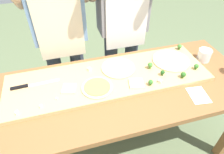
{
  "coord_description": "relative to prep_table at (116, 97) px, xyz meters",
  "views": [
    {
      "loc": [
        -0.3,
        -0.93,
        1.74
      ],
      "look_at": [
        -0.01,
        0.08,
        0.81
      ],
      "focal_mm": 32.38,
      "sensor_mm": 36.0,
      "label": 1
    }
  ],
  "objects": [
    {
      "name": "pizza_slice_center",
      "position": [
        -0.31,
        0.04,
        0.13
      ],
      "size": [
        0.11,
        0.11,
        0.01
      ],
      "primitive_type": "cube",
      "rotation": [
        0.0,
        0.0,
        -0.29
      ],
      "color": "beige",
      "rests_on": "cutting_board"
    },
    {
      "name": "prep_table",
      "position": [
        0.0,
        0.0,
        0.0
      ],
      "size": [
        1.89,
        0.74,
        0.79
      ],
      "color": "brown",
      "rests_on": "ground"
    },
    {
      "name": "cheese_crumble_c",
      "position": [
        -0.49,
        -0.07,
        0.14
      ],
      "size": [
        0.02,
        0.02,
        0.02
      ],
      "primitive_type": "cube",
      "rotation": [
        0.0,
        0.0,
        0.39
      ],
      "color": "white",
      "rests_on": "cutting_board"
    },
    {
      "name": "cheese_crumble_a",
      "position": [
        -0.62,
        -0.08,
        0.14
      ],
      "size": [
        0.02,
        0.02,
        0.02
      ],
      "primitive_type": "cube",
      "rotation": [
        0.0,
        0.0,
        0.26
      ],
      "color": "silver",
      "rests_on": "cutting_board"
    },
    {
      "name": "broccoli_floret_front_mid",
      "position": [
        0.46,
        -0.06,
        0.15
      ],
      "size": [
        0.04,
        0.04,
        0.05
      ],
      "color": "#366618",
      "rests_on": "cutting_board"
    },
    {
      "name": "cheese_crumble_b",
      "position": [
        0.29,
        -0.07,
        0.14
      ],
      "size": [
        0.03,
        0.03,
        0.02
      ],
      "primitive_type": "cube",
      "rotation": [
        0.0,
        0.0,
        0.66
      ],
      "color": "silver",
      "rests_on": "cutting_board"
    },
    {
      "name": "broccoli_floret_back_mid",
      "position": [
        0.33,
        -0.0,
        0.15
      ],
      "size": [
        0.03,
        0.03,
        0.04
      ],
      "color": "#2C5915",
      "rests_on": "cutting_board"
    },
    {
      "name": "pizza_slice_far_left",
      "position": [
        0.13,
        -0.03,
        0.13
      ],
      "size": [
        0.11,
        0.11,
        0.01
      ],
      "primitive_type": "cube",
      "rotation": [
        0.0,
        0.0,
        -0.23
      ],
      "color": "beige",
      "rests_on": "cutting_board"
    },
    {
      "name": "broccoli_floret_center_right",
      "position": [
        0.21,
        -0.07,
        0.15
      ],
      "size": [
        0.03,
        0.03,
        0.04
      ],
      "color": "#3F7220",
      "rests_on": "cutting_board"
    },
    {
      "name": "cook_left",
      "position": [
        -0.3,
        0.55,
        0.31
      ],
      "size": [
        0.54,
        0.39,
        1.67
      ],
      "color": "#333847",
      "rests_on": "ground"
    },
    {
      "name": "pizza_whole_cheese_artichoke",
      "position": [
        0.06,
        0.16,
        0.14
      ],
      "size": [
        0.24,
        0.24,
        0.02
      ],
      "color": "beige",
      "rests_on": "cutting_board"
    },
    {
      "name": "cheese_crumble_d",
      "position": [
        -0.14,
        0.19,
        0.14
      ],
      "size": [
        0.03,
        0.03,
        0.02
      ],
      "primitive_type": "cube",
      "rotation": [
        0.0,
        0.0,
        0.48
      ],
      "color": "white",
      "rests_on": "cutting_board"
    },
    {
      "name": "recipe_note",
      "position": [
        0.49,
        -0.22,
        0.1
      ],
      "size": [
        0.13,
        0.16,
        0.0
      ],
      "primitive_type": "cube",
      "rotation": [
        0.0,
        0.0,
        -0.13
      ],
      "color": "white",
      "rests_on": "prep_table"
    },
    {
      "name": "broccoli_floret_front_left",
      "position": [
        0.28,
        0.09,
        0.16
      ],
      "size": [
        0.04,
        0.04,
        0.05
      ],
      "color": "#487A23",
      "rests_on": "cutting_board"
    },
    {
      "name": "cheese_crumble_e",
      "position": [
        -0.39,
        -0.03,
        0.13
      ],
      "size": [
        0.02,
        0.02,
        0.01
      ],
      "primitive_type": "cube",
      "rotation": [
        0.0,
        0.0,
        1.02
      ],
      "color": "white",
      "rests_on": "cutting_board"
    },
    {
      "name": "broccoli_floret_center_left",
      "position": [
        0.62,
        0.26,
        0.16
      ],
      "size": [
        0.03,
        0.03,
        0.05
      ],
      "color": "#487A23",
      "rests_on": "cutting_board"
    },
    {
      "name": "pizza_whole_pesto_green",
      "position": [
        -0.13,
        -0.0,
        0.14
      ],
      "size": [
        0.21,
        0.21,
        0.02
      ],
      "color": "beige",
      "rests_on": "cutting_board"
    },
    {
      "name": "cook_right",
      "position": [
        0.22,
        0.55,
        0.31
      ],
      "size": [
        0.54,
        0.39,
        1.67
      ],
      "color": "#333847",
      "rests_on": "ground"
    },
    {
      "name": "flour_cup",
      "position": [
        0.74,
        0.11,
        0.14
      ],
      "size": [
        0.1,
        0.1,
        0.09
      ],
      "color": "white",
      "rests_on": "prep_table"
    },
    {
      "name": "broccoli_floret_back_right",
      "position": [
        0.6,
        -0.01,
        0.15
      ],
      "size": [
        0.03,
        0.03,
        0.04
      ],
      "color": "#3F7220",
      "rests_on": "cutting_board"
    },
    {
      "name": "cutting_board",
      "position": [
        -0.02,
        0.09,
        0.12
      ],
      "size": [
        1.4,
        0.42,
        0.03
      ],
      "primitive_type": "cube",
      "color": "tan",
      "rests_on": "prep_table"
    },
    {
      "name": "ground_plane",
      "position": [
        0.0,
        0.0,
        -0.69
      ],
      "size": [
        8.0,
        8.0,
        0.0
      ],
      "primitive_type": "plane",
      "color": "#60704C"
    },
    {
      "name": "pizza_whole_white_garlic",
      "position": [
        0.48,
        0.13,
        0.14
      ],
      "size": [
        0.28,
        0.28,
        0.02
      ],
      "color": "beige",
      "rests_on": "cutting_board"
    },
    {
      "name": "chefs_knife",
      "position": [
        -0.56,
        0.14,
        0.13
      ],
      "size": [
        0.31,
        0.03,
        0.02
      ],
      "color": "#B7BABF",
      "rests_on": "cutting_board"
    }
  ]
}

